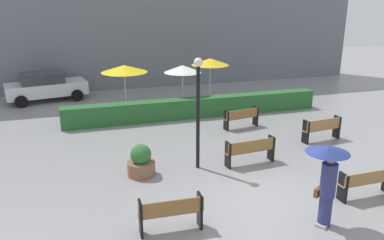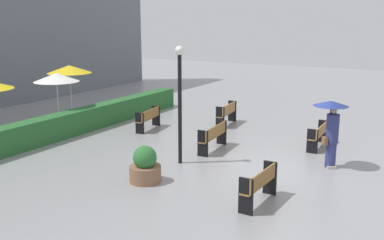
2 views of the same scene
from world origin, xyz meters
name	(u,v)px [view 1 (image 1 of 2)]	position (x,y,z in m)	size (l,w,h in m)	color
ground_plane	(269,203)	(0.00, 0.00, 0.00)	(60.00, 60.00, 0.00)	gray
bench_near_right	(367,181)	(2.75, -0.50, 0.50)	(1.70, 0.40, 0.84)	#9E7242
bench_mid_center	(251,150)	(0.63, 2.58, 0.53)	(1.81, 0.50, 0.89)	olive
bench_near_left	(171,212)	(-2.93, -0.52, 0.53)	(1.58, 0.41, 0.89)	olive
bench_back_row	(242,117)	(1.94, 6.23, 0.51)	(1.67, 0.61, 0.86)	olive
bench_far_right	(322,128)	(4.31, 3.81, 0.55)	(1.69, 0.53, 0.92)	#9E7242
pedestrian_with_umbrella	(327,174)	(0.75, -1.32, 1.38)	(1.04, 1.04, 2.08)	navy
planter_pot	(141,162)	(-3.06, 2.83, 0.44)	(0.89, 0.89, 1.03)	brown
lamp_post	(198,102)	(-1.17, 2.84, 2.27)	(0.28, 0.28, 3.67)	black
patio_umbrella_yellow	(124,69)	(-2.48, 10.58, 2.11)	(2.29, 2.29, 2.29)	silver
patio_umbrella_white	(183,69)	(0.22, 9.57, 2.13)	(1.83, 1.83, 2.31)	silver
patio_umbrella_yellow_far	(210,62)	(2.05, 10.66, 2.24)	(1.99, 1.99, 2.42)	silver
hedge_strip	(196,107)	(0.55, 8.40, 0.46)	(12.31, 0.70, 0.93)	#28602D
building_facade	(150,3)	(0.00, 16.00, 5.16)	(28.00, 1.20, 10.32)	slate
parked_car	(45,86)	(-6.44, 13.80, 0.82)	(4.46, 2.63, 1.57)	silver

